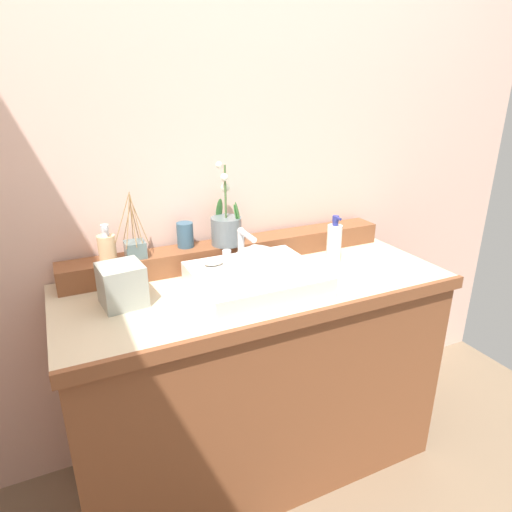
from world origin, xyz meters
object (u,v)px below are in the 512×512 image
Objects in this scene: soap_dispenser at (107,247)px; tissue_box at (122,285)px; tumbler_cup at (185,235)px; lotion_bottle at (334,243)px; reed_diffuser at (135,248)px; soap_bar at (214,262)px; potted_plant at (226,227)px; sink_basin at (257,280)px.

soap_dispenser is 0.20m from tissue_box.
lotion_bottle is at bearing -19.86° from tumbler_cup.
soap_bar is at bearing -35.09° from reed_diffuser.
tissue_box is at bearing -157.60° from potted_plant.
sink_basin reaches higher than tumbler_cup.
sink_basin is 1.33× the size of potted_plant.
sink_basin reaches higher than soap_bar.
soap_dispenser is 0.98× the size of tissue_box.
soap_dispenser reaches higher than lotion_bottle.
potted_plant is at bearing -1.15° from soap_dispenser.
lotion_bottle is at bearing 15.49° from sink_basin.
potted_plant is at bearing 54.73° from soap_bar.
lotion_bottle is (0.82, -0.17, -0.05)m from soap_dispenser.
tumbler_cup is at bearing 117.40° from sink_basin.
reed_diffuser is at bearing 178.94° from potted_plant.
lotion_bottle is at bearing -0.14° from soap_bar.
soap_dispenser is at bearing 153.04° from soap_bar.
tissue_box is (-0.31, -0.02, -0.02)m from soap_bar.
potted_plant is at bearing -13.37° from tumbler_cup.
soap_bar is 0.37m from soap_dispenser.
soap_bar is at bearing 179.86° from lotion_bottle.
tumbler_cup is at bearing 101.93° from soap_bar.
lotion_bottle is (0.53, -0.19, -0.05)m from tumbler_cup.
soap_bar is 0.49m from lotion_bottle.
reed_diffuser is at bearing 144.91° from soap_bar.
soap_dispenser is (-0.44, 0.27, 0.10)m from sink_basin.
sink_basin is 5.92× the size of soap_bar.
tissue_box is (0.01, -0.18, -0.07)m from soap_dispenser.
reed_diffuser is (-0.23, 0.16, 0.03)m from soap_bar.
reed_diffuser reaches higher than tissue_box.
tissue_box is (-0.42, -0.17, -0.08)m from potted_plant.
sink_basin is 4.45× the size of tumbler_cup.
tumbler_cup is at bearing 37.74° from tissue_box.
tissue_box is (-0.08, -0.18, -0.05)m from reed_diffuser.
soap_dispenser reaches higher than soap_bar.
soap_dispenser is at bearing 178.56° from reed_diffuser.
sink_basin is at bearing -89.18° from potted_plant.
potted_plant is at bearing 157.72° from lotion_bottle.
sink_basin is 0.44m from tissue_box.
soap_bar is 0.20m from potted_plant.
tumbler_cup is (-0.15, 0.30, 0.09)m from sink_basin.
tissue_box is at bearing 168.23° from sink_basin.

